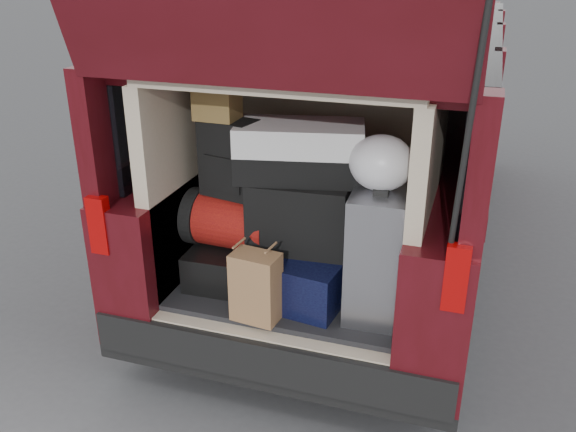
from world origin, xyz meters
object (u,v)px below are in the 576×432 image
kraft_bag (256,287)px  black_hardshell (230,260)px  backpack (229,158)px  navy_hardshell (306,270)px  twotone_duffel (300,151)px  silver_roller (379,252)px  red_duffel (231,220)px  black_soft_case (300,214)px

kraft_bag → black_hardshell: bearing=136.1°
black_hardshell → backpack: 0.62m
navy_hardshell → twotone_duffel: (-0.06, 0.06, 0.65)m
navy_hardshell → backpack: bearing=-173.6°
black_hardshell → backpack: size_ratio=1.26×
black_hardshell → silver_roller: size_ratio=0.78×
red_duffel → twotone_duffel: 0.56m
navy_hardshell → black_soft_case: 0.32m
navy_hardshell → black_hardshell: bearing=-175.2°
black_hardshell → navy_hardshell: navy_hardshell is taller
navy_hardshell → kraft_bag: 0.38m
navy_hardshell → backpack: (-0.43, 0.01, 0.59)m
red_duffel → black_hardshell: bearing=150.1°
backpack → twotone_duffel: 0.38m
kraft_bag → backpack: (-0.27, 0.35, 0.54)m
navy_hardshell → backpack: backpack is taller
black_hardshell → red_duffel: red_duffel is taller
black_hardshell → backpack: (0.03, -0.01, 0.62)m
kraft_bag → backpack: backpack is taller
navy_hardshell → kraft_bag: (-0.16, -0.34, 0.05)m
navy_hardshell → twotone_duffel: size_ratio=0.92×
black_hardshell → kraft_bag: size_ratio=1.43×
black_soft_case → twotone_duffel: bearing=107.4°
black_hardshell → kraft_bag: 0.47m
navy_hardshell → silver_roller: size_ratio=0.89×
kraft_bag → twotone_duffel: size_ratio=0.56×
twotone_duffel → black_soft_case: bearing=-80.8°
silver_roller → backpack: 0.92m
silver_roller → red_duffel: size_ratio=1.41×
navy_hardshell → silver_roller: (0.39, -0.06, 0.20)m
navy_hardshell → twotone_duffel: twotone_duffel is taller
kraft_bag → twotone_duffel: bearing=82.2°
navy_hardshell → silver_roller: bearing=-1.0°
silver_roller → black_soft_case: (-0.44, 0.08, 0.11)m
black_hardshell → black_soft_case: bearing=-2.7°
black_hardshell → black_soft_case: size_ratio=1.00×
silver_roller → kraft_bag: silver_roller is taller
black_hardshell → red_duffel: (0.02, -0.01, 0.26)m
silver_roller → twotone_duffel: 0.65m
silver_roller → kraft_bag: (-0.56, -0.27, -0.15)m
backpack → navy_hardshell: bearing=10.5°
navy_hardshell → black_soft_case: (-0.04, 0.02, 0.32)m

